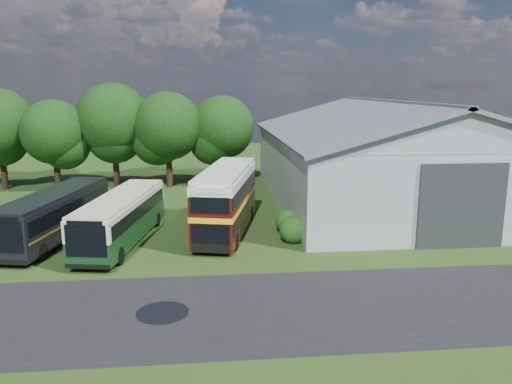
{
  "coord_description": "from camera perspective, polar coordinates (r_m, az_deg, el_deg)",
  "views": [
    {
      "loc": [
        0.45,
        -22.54,
        9.25
      ],
      "look_at": [
        3.53,
        8.0,
        2.73
      ],
      "focal_mm": 35.0,
      "sensor_mm": 36.0,
      "label": 1
    }
  ],
  "objects": [
    {
      "name": "asphalt_road",
      "position": [
        21.77,
        1.57,
        -13.15
      ],
      "size": [
        60.0,
        8.0,
        0.02
      ],
      "primitive_type": "cube",
      "color": "black",
      "rests_on": "ground"
    },
    {
      "name": "shrub_mid",
      "position": [
        32.33,
        3.67,
        -4.66
      ],
      "size": [
        1.6,
        1.6,
        1.6
      ],
      "primitive_type": "sphere",
      "color": "#194714",
      "rests_on": "ground"
    },
    {
      "name": "bus_maroon_double",
      "position": [
        31.79,
        -3.4,
        -1.01
      ],
      "size": [
        4.62,
        10.13,
        4.22
      ],
      "rotation": [
        0.0,
        0.0,
        -0.22
      ],
      "color": "black",
      "rests_on": "ground"
    },
    {
      "name": "ground",
      "position": [
        24.37,
        -6.48,
        -10.39
      ],
      "size": [
        120.0,
        120.0,
        0.0
      ],
      "primitive_type": "plane",
      "color": "#223912",
      "rests_on": "ground"
    },
    {
      "name": "tree_mid",
      "position": [
        48.19,
        -16.0,
        7.89
      ],
      "size": [
        6.8,
        6.8,
        9.6
      ],
      "color": "black",
      "rests_on": "ground"
    },
    {
      "name": "bus_dark_single",
      "position": [
        32.87,
        -21.97,
        -2.39
      ],
      "size": [
        4.6,
        11.02,
        2.96
      ],
      "rotation": [
        0.0,
        0.0,
        -0.2
      ],
      "color": "black",
      "rests_on": "ground"
    },
    {
      "name": "puddle",
      "position": [
        21.71,
        -10.64,
        -13.44
      ],
      "size": [
        2.2,
        2.2,
        0.01
      ],
      "primitive_type": "cylinder",
      "color": "black",
      "rests_on": "ground"
    },
    {
      "name": "tree_right_b",
      "position": [
        47.32,
        -3.89,
        7.35
      ],
      "size": [
        5.98,
        5.98,
        8.45
      ],
      "color": "black",
      "rests_on": "ground"
    },
    {
      "name": "storage_shed",
      "position": [
        41.5,
        14.87,
        4.56
      ],
      "size": [
        18.8,
        24.8,
        8.15
      ],
      "color": "gray",
      "rests_on": "ground"
    },
    {
      "name": "bus_green_single",
      "position": [
        30.88,
        -15.09,
        -2.87
      ],
      "size": [
        4.23,
        10.82,
        2.91
      ],
      "rotation": [
        0.0,
        0.0,
        -0.17
      ],
      "color": "black",
      "rests_on": "ground"
    },
    {
      "name": "shrub_front",
      "position": [
        30.44,
        4.29,
        -5.73
      ],
      "size": [
        1.7,
        1.7,
        1.7
      ],
      "primitive_type": "sphere",
      "color": "#194714",
      "rests_on": "ground"
    },
    {
      "name": "tree_right_a",
      "position": [
        46.61,
        -10.07,
        7.43
      ],
      "size": [
        6.26,
        6.26,
        8.83
      ],
      "color": "black",
      "rests_on": "ground"
    },
    {
      "name": "tree_left_b",
      "position": [
        48.13,
        -22.1,
        6.36
      ],
      "size": [
        5.78,
        5.78,
        8.16
      ],
      "color": "black",
      "rests_on": "ground"
    }
  ]
}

